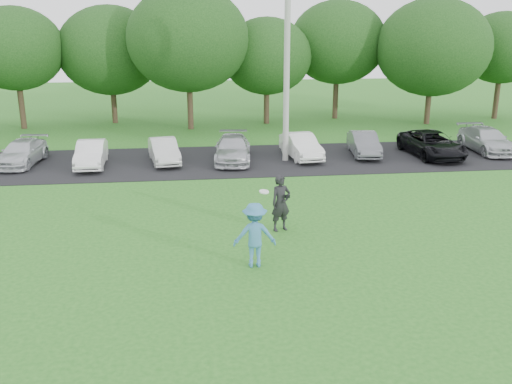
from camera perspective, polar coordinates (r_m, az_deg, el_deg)
The scene contains 7 objects.
ground at distance 15.86m, azimuth 1.50°, elevation -8.22°, with size 100.00×100.00×0.00m, color #25661D.
parking_lot at distance 28.09m, azimuth -2.28°, elevation 3.17°, with size 32.00×6.50×0.03m, color black.
utility_pole at distance 27.38m, azimuth 3.09°, elevation 12.45°, with size 0.28×0.28×9.12m, color #AAA9A5.
frisbee_player at distance 16.01m, azimuth -0.13°, elevation -4.31°, with size 1.24×0.75×2.22m.
camera_bystander at distance 18.68m, azimuth 2.50°, elevation -1.10°, with size 0.80×0.66×1.89m.
parked_cars at distance 28.09m, azimuth 0.27°, elevation 4.46°, with size 28.53×5.07×1.25m.
tree_row at distance 37.16m, azimuth -1.21°, elevation 14.24°, with size 42.39×9.85×8.64m.
Camera 1 is at (-2.09, -14.18, 6.79)m, focal length 40.00 mm.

